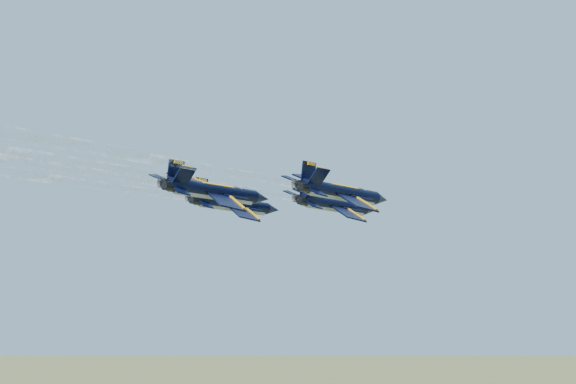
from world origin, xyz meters
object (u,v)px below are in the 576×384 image
Objects in this scene: jet_left at (234,204)px; jet_slot at (216,191)px; jet_right at (343,193)px; jet_lead at (336,205)px.

jet_slot is at bearing -49.28° from jet_left.
jet_right is at bearing -1.69° from jet_left.
jet_lead is 1.00× the size of jet_left.
jet_slot is (-1.11, -22.48, 0.00)m from jet_lead.
jet_left is 1.00× the size of jet_right.
jet_lead is at bearing 92.35° from jet_slot.
jet_right is 1.00× the size of jet_slot.
jet_lead is 22.51m from jet_slot.
jet_lead and jet_left have the same top height.
jet_right is 15.10m from jet_slot.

